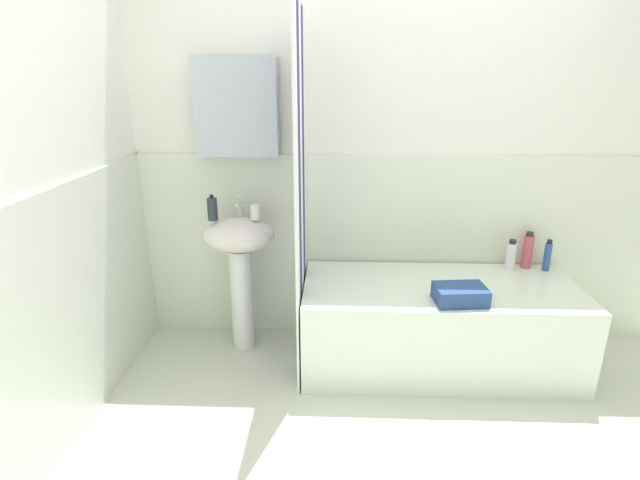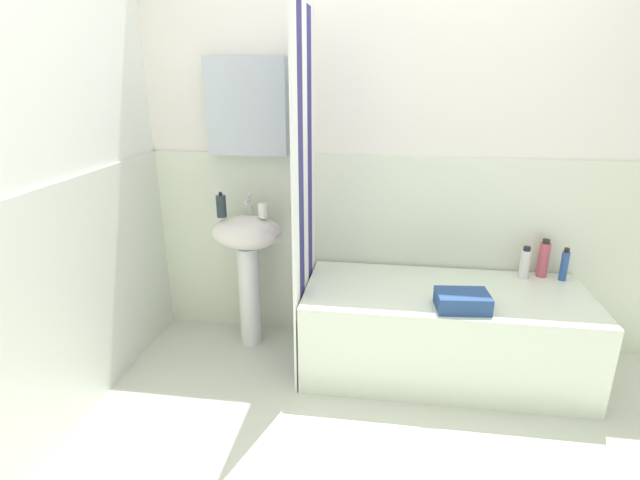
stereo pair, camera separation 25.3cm
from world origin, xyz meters
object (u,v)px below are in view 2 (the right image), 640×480
toothbrush_cup (263,210)px  towel_folded (462,301)px  lotion_bottle (543,259)px  body_wash_bottle (564,265)px  conditioner_bottle (525,263)px  soap_dispenser (221,206)px  bathtub (443,331)px  sink (248,252)px

toothbrush_cup → towel_folded: 1.24m
lotion_bottle → towel_folded: lotion_bottle is taller
body_wash_bottle → conditioner_bottle: body_wash_bottle is taller
soap_dispenser → bathtub: 1.49m
bathtub → body_wash_bottle: body_wash_bottle is taller
conditioner_bottle → towel_folded: (-0.41, -0.47, -0.05)m
toothbrush_cup → body_wash_bottle: size_ratio=0.43×
conditioner_bottle → soap_dispenser: bearing=-176.0°
lotion_bottle → conditioner_bottle: bearing=-160.3°
body_wash_bottle → lotion_bottle: (-0.11, 0.04, 0.02)m
bathtub → towel_folded: size_ratio=5.93×
body_wash_bottle → toothbrush_cup: bearing=-177.0°
bathtub → lotion_bottle: bearing=26.6°
lotion_bottle → conditioner_bottle: (-0.11, -0.04, -0.02)m
soap_dispenser → conditioner_bottle: (1.80, 0.13, -0.31)m
soap_dispenser → body_wash_bottle: size_ratio=0.78×
toothbrush_cup → sink: bearing=179.1°
soap_dispenser → bathtub: size_ratio=0.10×
sink → lotion_bottle: bearing=4.3°
soap_dispenser → towel_folded: (1.39, -0.34, -0.36)m
toothbrush_cup → lotion_bottle: 1.69m
bathtub → conditioner_bottle: (0.47, 0.25, 0.35)m
conditioner_bottle → body_wash_bottle: bearing=-0.6°
lotion_bottle → body_wash_bottle: bearing=-21.9°
conditioner_bottle → towel_folded: conditioner_bottle is taller
body_wash_bottle → conditioner_bottle: 0.22m
soap_dispenser → body_wash_bottle: (2.02, 0.12, -0.31)m
soap_dispenser → towel_folded: bearing=-13.9°
toothbrush_cup → lotion_bottle: bearing=4.7°
soap_dispenser → toothbrush_cup: soap_dispenser is taller
sink → soap_dispenser: (-0.14, -0.03, 0.30)m
sink → toothbrush_cup: toothbrush_cup is taller
body_wash_bottle → conditioner_bottle: bearing=179.4°
soap_dispenser → toothbrush_cup: (0.25, 0.03, -0.02)m
body_wash_bottle → lotion_bottle: bearing=158.1°
soap_dispenser → lotion_bottle: bearing=5.0°
soap_dispenser → conditioner_bottle: size_ratio=0.79×
sink → soap_dispenser: 0.33m
sink → lotion_bottle: sink is taller
soap_dispenser → body_wash_bottle: 2.05m
lotion_bottle → towel_folded: bearing=-135.9°
bathtub → body_wash_bottle: 0.81m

